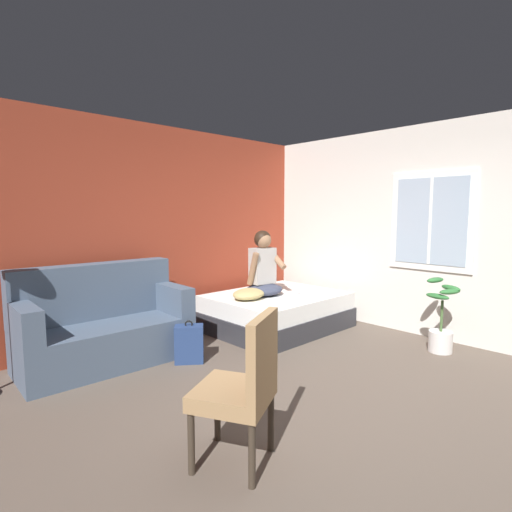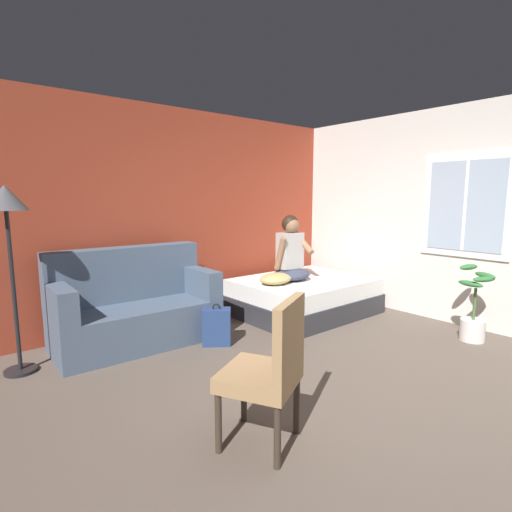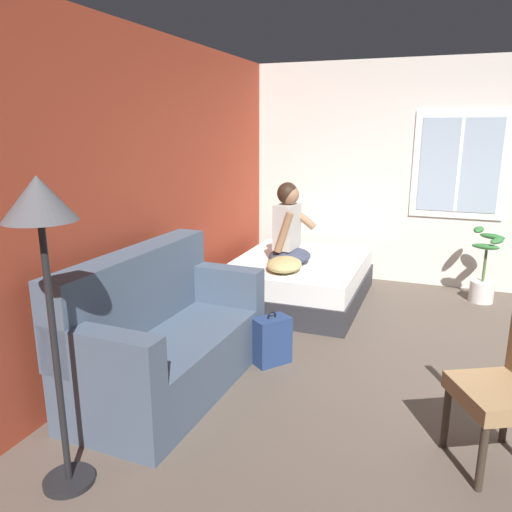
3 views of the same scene
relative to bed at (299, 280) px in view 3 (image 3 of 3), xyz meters
The scene contains 11 objects.
ground_plane 2.38m from the bed, 122.93° to the right, with size 40.00×40.00×0.00m, color brown.
wall_back_accent 1.97m from the bed, 142.72° to the left, with size 9.84×0.16×2.70m, color #993823.
wall_side_with_window 2.58m from the bed, 58.60° to the right, with size 0.19×7.18×2.70m.
bed is the anchor object (origin of this frame).
couch 2.28m from the bed, 169.50° to the left, with size 1.73×0.88×1.04m.
person_seated 0.63m from the bed, 158.08° to the left, with size 0.56×0.49×0.88m.
backpack 1.60m from the bed, behind, with size 0.35×0.35×0.46m.
throw_pillow 0.59m from the bed, behind, with size 0.48×0.36×0.14m, color tan.
cell_phone 0.39m from the bed, 47.79° to the right, with size 0.07×0.14×0.01m, color #B7B7BC.
floor_lamp 3.59m from the bed, behind, with size 0.36×0.36×1.70m.
potted_plant 2.06m from the bed, 70.80° to the right, with size 0.39×0.37×0.85m.
Camera 3 is at (-3.93, 0.53, 1.92)m, focal length 35.00 mm.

